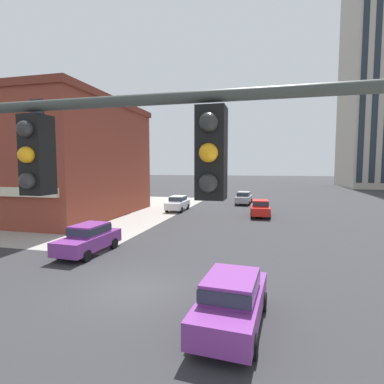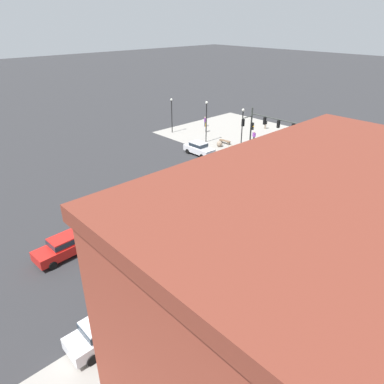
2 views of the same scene
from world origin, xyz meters
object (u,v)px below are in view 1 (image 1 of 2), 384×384
(car_main_southbound_near, at_px, (260,207))
(car_main_southbound_far, at_px, (89,238))
(car_main_northbound_near, at_px, (232,299))
(car_cross_eastbound, at_px, (178,203))
(car_main_northbound_far, at_px, (244,197))

(car_main_southbound_near, height_order, car_main_southbound_far, same)
(car_main_northbound_near, xyz_separation_m, car_main_southbound_near, (0.34, 21.66, 0.00))
(car_cross_eastbound, bearing_deg, car_main_southbound_near, -11.59)
(car_main_southbound_near, bearing_deg, car_main_northbound_near, -90.89)
(car_main_southbound_near, distance_m, car_main_southbound_far, 18.11)
(car_main_northbound_near, distance_m, car_main_northbound_far, 31.36)
(car_main_southbound_near, xyz_separation_m, car_main_southbound_far, (-9.24, -15.57, 0.00))
(car_main_northbound_far, xyz_separation_m, car_main_southbound_far, (-6.87, -25.21, 0.00))
(car_main_northbound_near, distance_m, car_main_southbound_near, 21.66)
(car_main_northbound_near, height_order, car_main_southbound_near, same)
(car_main_northbound_far, bearing_deg, car_main_southbound_far, -105.25)
(car_main_northbound_near, relative_size, car_cross_eastbound, 1.03)
(car_cross_eastbound, bearing_deg, car_main_southbound_far, -90.26)
(car_main_northbound_near, bearing_deg, car_main_northbound_far, 93.71)
(car_main_northbound_far, bearing_deg, car_cross_eastbound, -131.20)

